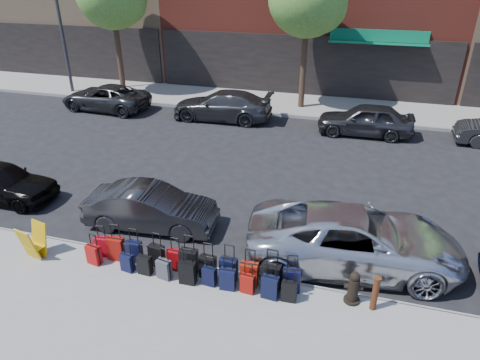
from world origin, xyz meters
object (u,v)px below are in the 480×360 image
(fire_hydrant, at_px, (353,288))
(car_near_2, at_px, (354,238))
(car_far_0, at_px, (105,97))
(display_rack, at_px, (34,242))
(car_far_1, at_px, (222,105))
(bollard, at_px, (375,293))
(car_near_0, at_px, (0,181))
(suitcase_front_5, at_px, (189,261))
(car_far_2, at_px, (365,120))
(streetlight, at_px, (61,10))
(car_near_1, at_px, (151,208))

(fire_hydrant, relative_size, car_near_2, 0.15)
(fire_hydrant, relative_size, car_far_0, 0.17)
(display_rack, xyz_separation_m, car_far_1, (1.12, 12.08, 0.11))
(bollard, relative_size, car_near_2, 0.16)
(car_near_2, distance_m, car_far_1, 11.98)
(car_near_0, xyz_separation_m, car_far_0, (-1.94, 9.44, 0.01))
(car_near_2, relative_size, car_far_1, 1.10)
(suitcase_front_5, xyz_separation_m, car_near_0, (-7.38, 1.98, 0.16))
(car_far_1, distance_m, car_far_2, 6.81)
(car_near_2, bearing_deg, suitcase_front_5, 106.50)
(streetlight, distance_m, bollard, 22.25)
(bollard, relative_size, car_far_1, 0.18)
(car_near_0, bearing_deg, car_near_2, -92.35)
(car_near_1, height_order, car_far_1, car_far_1)
(bollard, height_order, car_far_1, car_far_1)
(car_near_1, height_order, car_near_2, car_near_2)
(display_rack, xyz_separation_m, car_near_2, (7.88, 2.19, 0.15))
(car_far_0, relative_size, car_far_1, 0.96)
(car_near_1, bearing_deg, car_near_2, -96.22)
(display_rack, height_order, car_far_2, car_far_2)
(suitcase_front_5, relative_size, car_near_0, 0.28)
(suitcase_front_5, bearing_deg, display_rack, -172.43)
(fire_hydrant, distance_m, car_near_0, 11.45)
(streetlight, height_order, car_far_2, streetlight)
(car_far_1, bearing_deg, car_near_2, 32.33)
(fire_hydrant, relative_size, car_far_1, 0.16)
(car_near_2, bearing_deg, car_near_1, 81.40)
(car_near_1, bearing_deg, bollard, -111.50)
(streetlight, bearing_deg, car_near_2, -35.71)
(streetlight, relative_size, car_far_0, 1.71)
(car_near_0, xyz_separation_m, car_near_1, (5.47, -0.16, -0.01))
(fire_hydrant, distance_m, display_rack, 7.97)
(streetlight, bearing_deg, car_near_1, -47.39)
(suitcase_front_5, distance_m, car_far_1, 11.94)
(car_far_2, bearing_deg, streetlight, -99.47)
(suitcase_front_5, xyz_separation_m, display_rack, (-4.05, -0.51, 0.13))
(suitcase_front_5, xyz_separation_m, car_near_1, (-1.91, 1.82, 0.15))
(streetlight, distance_m, fire_hydrant, 21.85)
(car_near_1, bearing_deg, display_rack, 132.62)
(fire_hydrant, xyz_separation_m, car_near_0, (-11.29, 1.93, 0.12))
(display_rack, bearing_deg, car_far_2, 68.54)
(fire_hydrant, relative_size, bollard, 0.94)
(display_rack, height_order, car_near_0, car_near_0)
(car_far_2, bearing_deg, car_near_1, -33.10)
(car_far_0, bearing_deg, car_far_1, 94.77)
(bollard, distance_m, car_near_1, 6.55)
(display_rack, bearing_deg, streetlight, 134.01)
(car_far_0, bearing_deg, fire_hydrant, 52.71)
(car_near_1, relative_size, car_far_0, 0.82)
(car_near_2, xyz_separation_m, car_far_0, (-13.15, 9.74, -0.10))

